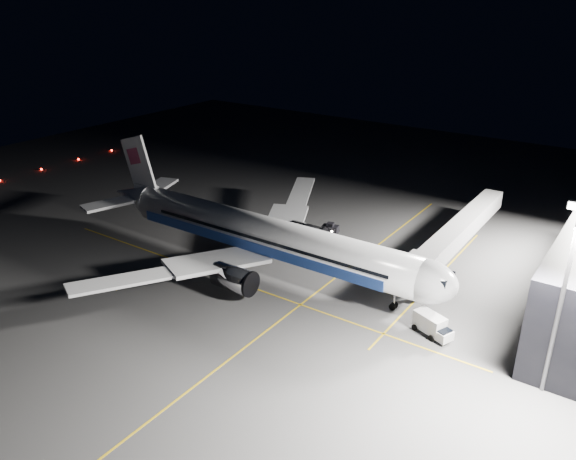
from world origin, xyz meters
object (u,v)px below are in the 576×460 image
(jet_bridge, at_px, (456,233))
(safety_cone_a, at_px, (336,245))
(service_truck, at_px, (432,325))
(safety_cone_c, at_px, (338,241))
(baggage_tug, at_px, (330,229))
(safety_cone_b, at_px, (296,229))
(airliner, at_px, (260,235))
(floodlight_mast_south, at_px, (565,285))

(jet_bridge, bearing_deg, safety_cone_a, -161.75)
(service_truck, relative_size, safety_cone_c, 8.07)
(baggage_tug, bearing_deg, safety_cone_b, -169.30)
(safety_cone_b, bearing_deg, safety_cone_a, -10.51)
(service_truck, distance_m, safety_cone_a, 26.84)
(airliner, height_order, safety_cone_c, airliner)
(airliner, xyz_separation_m, baggage_tug, (2.30, 16.35, -4.26))
(safety_cone_b, height_order, safety_cone_c, safety_cone_b)
(airliner, height_order, safety_cone_b, airliner)
(safety_cone_c, bearing_deg, baggage_tug, 140.74)
(service_truck, bearing_deg, baggage_tug, 165.01)
(floodlight_mast_south, height_order, safety_cone_c, floodlight_mast_south)
(baggage_tug, relative_size, safety_cone_a, 4.54)
(service_truck, height_order, safety_cone_a, service_truck)
(baggage_tug, height_order, safety_cone_a, baggage_tug)
(floodlight_mast_south, xyz_separation_m, baggage_tug, (-38.78, 22.37, -11.46))
(airliner, distance_m, safety_cone_a, 14.48)
(airliner, xyz_separation_m, safety_cone_a, (5.80, 12.36, -4.82))
(floodlight_mast_south, xyz_separation_m, safety_cone_a, (-35.28, 18.37, -12.03))
(jet_bridge, height_order, baggage_tug, jet_bridge)
(service_truck, bearing_deg, airliner, -163.94)
(service_truck, height_order, safety_cone_b, service_truck)
(baggage_tug, xyz_separation_m, safety_cone_a, (3.50, -4.00, -0.56))
(floodlight_mast_south, height_order, baggage_tug, floodlight_mast_south)
(floodlight_mast_south, bearing_deg, safety_cone_b, 155.60)
(jet_bridge, distance_m, safety_cone_a, 18.68)
(jet_bridge, distance_m, safety_cone_b, 26.78)
(airliner, xyz_separation_m, safety_cone_b, (-3.05, 14.00, -4.83))
(floodlight_mast_south, xyz_separation_m, safety_cone_b, (-44.12, 20.01, -12.04))
(safety_cone_b, bearing_deg, safety_cone_c, 0.00)
(service_truck, height_order, safety_cone_c, service_truck)
(floodlight_mast_south, height_order, safety_cone_a, floodlight_mast_south)
(airliner, xyz_separation_m, floodlight_mast_south, (41.08, -6.01, 7.21))
(jet_bridge, relative_size, baggage_tug, 11.04)
(safety_cone_b, bearing_deg, jet_bridge, 8.82)
(jet_bridge, relative_size, safety_cone_c, 51.58)
(floodlight_mast_south, xyz_separation_m, safety_cone_c, (-35.90, 20.01, -12.04))
(airliner, bearing_deg, safety_cone_b, 102.29)
(airliner, height_order, baggage_tug, airliner)
(floodlight_mast_south, distance_m, safety_cone_a, 41.55)
(jet_bridge, bearing_deg, baggage_tug, -175.32)
(airliner, xyz_separation_m, safety_cone_c, (5.18, 14.00, -4.83))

